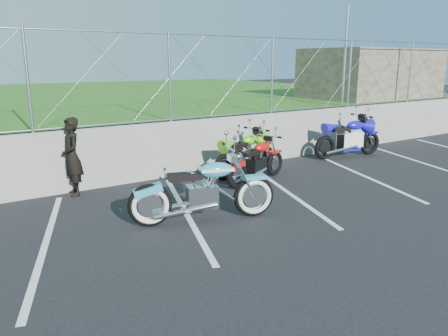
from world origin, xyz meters
TOP-DOWN VIEW (x-y plane):
  - ground at (0.00, 0.00)m, footprint 90.00×90.00m
  - retaining_wall at (0.00, 3.50)m, footprint 30.00×0.22m
  - grass_field at (0.00, 13.50)m, footprint 30.00×20.00m
  - stone_building at (10.50, 5.50)m, footprint 5.00×3.00m
  - chain_link_fence at (0.00, 3.50)m, footprint 28.00×0.03m
  - sign_pole at (7.20, 3.90)m, footprint 0.08×0.08m
  - parking_lines at (1.20, 1.00)m, footprint 18.29×4.31m
  - cruiser_turquoise at (0.08, 0.44)m, footprint 2.45×0.97m
  - naked_orange at (2.36, 1.95)m, footprint 1.98×0.79m
  - sportbike_green at (2.53, 2.61)m, footprint 2.06×0.73m
  - sportbike_blue at (6.12, 2.60)m, footprint 2.25×0.80m
  - person_standing at (-1.37, 3.20)m, footprint 0.41×0.60m

SIDE VIEW (x-z plane):
  - ground at x=0.00m, z-range 0.00..0.00m
  - parking_lines at x=1.20m, z-range 0.00..0.01m
  - naked_orange at x=2.36m, z-range -0.07..0.94m
  - sportbike_green at x=2.53m, z-range -0.07..1.00m
  - sportbike_blue at x=6.12m, z-range -0.08..1.09m
  - cruiser_turquoise at x=0.08m, z-range -0.12..1.13m
  - retaining_wall at x=0.00m, z-range 0.00..1.30m
  - grass_field at x=0.00m, z-range 0.00..1.30m
  - person_standing at x=-1.37m, z-range 0.00..1.58m
  - stone_building at x=10.50m, z-range 1.30..3.10m
  - chain_link_fence at x=0.00m, z-range 1.30..3.30m
  - sign_pole at x=7.20m, z-range 1.30..4.30m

